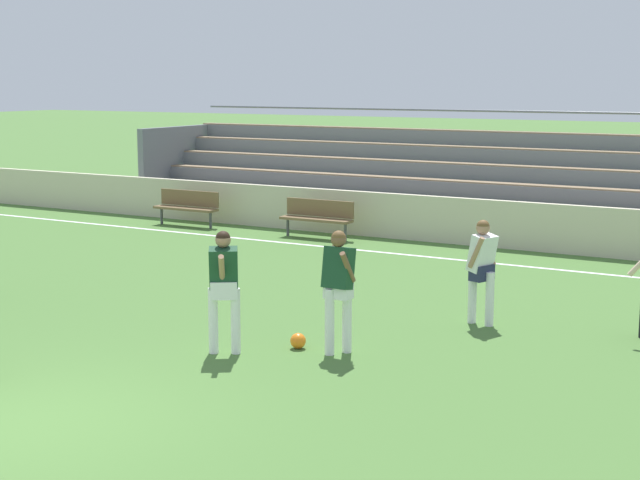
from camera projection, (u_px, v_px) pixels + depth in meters
name	position (u px, v px, depth m)	size (l,w,h in m)	color
ground_plane	(15.00, 424.00, 10.31)	(160.00, 160.00, 0.00)	#477033
field_line_sideline	(429.00, 257.00, 20.02)	(44.00, 0.12, 0.01)	white
sideline_wall	(462.00, 221.00, 21.49)	(48.00, 0.16, 1.06)	beige
bleacher_stand	(558.00, 182.00, 22.86)	(23.19, 3.62, 2.89)	#897051
bench_far_right	(318.00, 215.00, 22.36)	(1.80, 0.40, 0.90)	brown
bench_near_bin	(187.00, 205.00, 24.23)	(1.80, 0.40, 0.90)	brown
player_dark_deep_cover	(338.00, 281.00, 12.81)	(0.44, 0.52, 1.70)	white
player_dark_on_ball	(224.00, 281.00, 12.82)	(0.50, 0.74, 1.69)	white
player_white_pressing_high	(482.00, 263.00, 14.37)	(0.43, 0.57, 1.61)	white
soccer_ball	(298.00, 341.00, 13.20)	(0.22, 0.22, 0.22)	orange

